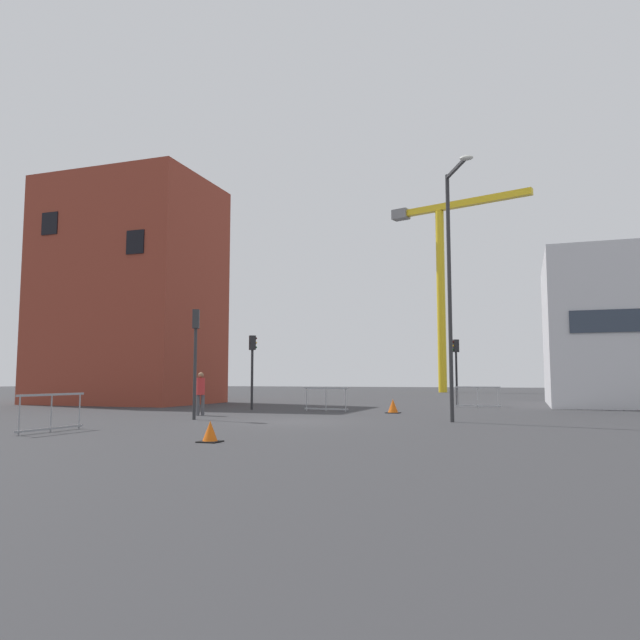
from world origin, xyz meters
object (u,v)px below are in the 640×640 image
object	(u,v)px
streetlamp_tall	(452,274)
traffic_cone_by_barrier	(210,432)
traffic_light_corner	(252,359)
traffic_light_median	(195,345)
construction_crane	(443,265)
traffic_cone_on_verge	(393,407)
traffic_light_far	(456,361)
pedestrian_walking	(201,390)

from	to	relation	value
streetlamp_tall	traffic_cone_by_barrier	distance (m)	10.73
traffic_light_corner	traffic_light_median	size ratio (longest dim) A/B	0.88
construction_crane	streetlamp_tall	distance (m)	44.31
traffic_cone_on_verge	traffic_cone_by_barrier	world-z (taller)	traffic_cone_on_verge
streetlamp_tall	traffic_light_far	size ratio (longest dim) A/B	2.41
streetlamp_tall	traffic_cone_by_barrier	bearing A→B (deg)	-120.39
construction_crane	traffic_light_median	xyz separation A→B (m)	(-3.59, -44.70, -10.86)
traffic_light_far	traffic_cone_on_verge	size ratio (longest dim) A/B	6.00
traffic_light_median	pedestrian_walking	xyz separation A→B (m)	(-1.02, 2.21, -1.70)
traffic_light_corner	traffic_cone_by_barrier	world-z (taller)	traffic_light_corner
construction_crane	traffic_light_far	bearing A→B (deg)	-81.83
construction_crane	traffic_cone_on_verge	bearing A→B (deg)	-86.33
streetlamp_tall	traffic_cone_on_verge	world-z (taller)	streetlamp_tall
traffic_light_far	traffic_light_median	xyz separation A→B (m)	(-7.93, -14.44, 0.25)
traffic_light_median	traffic_cone_on_verge	xyz separation A→B (m)	(6.05, 6.37, -2.44)
traffic_light_median	traffic_cone_by_barrier	size ratio (longest dim) A/B	8.04
streetlamp_tall	traffic_light_median	size ratio (longest dim) A/B	2.17
traffic_cone_by_barrier	traffic_light_median	bearing A→B (deg)	123.28
streetlamp_tall	traffic_light_corner	distance (m)	11.83
construction_crane	pedestrian_walking	size ratio (longest dim) A/B	11.68
traffic_light_corner	traffic_cone_by_barrier	distance (m)	14.81
construction_crane	traffic_cone_by_barrier	world-z (taller)	construction_crane
streetlamp_tall	pedestrian_walking	size ratio (longest dim) A/B	5.02
traffic_light_far	traffic_light_median	bearing A→B (deg)	-118.79
traffic_light_far	traffic_light_median	distance (m)	16.48
streetlamp_tall	pedestrian_walking	bearing A→B (deg)	176.40
traffic_light_corner	traffic_light_far	size ratio (longest dim) A/B	0.98
traffic_light_far	traffic_light_corner	bearing A→B (deg)	-140.02
streetlamp_tall	traffic_light_median	xyz separation A→B (m)	(-9.20, -1.57, -2.43)
traffic_light_corner	traffic_cone_by_barrier	bearing A→B (deg)	-68.64
traffic_light_far	pedestrian_walking	world-z (taller)	traffic_light_far
construction_crane	traffic_cone_on_verge	size ratio (longest dim) A/B	33.65
construction_crane	traffic_light_corner	bearing A→B (deg)	-96.88
traffic_light_corner	traffic_light_far	xyz separation A→B (m)	(8.90, 7.46, 0.05)
streetlamp_tall	construction_crane	bearing A→B (deg)	97.41
traffic_light_far	traffic_cone_by_barrier	world-z (taller)	traffic_light_far
traffic_light_far	pedestrian_walking	size ratio (longest dim) A/B	2.08
streetlamp_tall	traffic_light_far	distance (m)	13.21
traffic_light_median	traffic_cone_on_verge	world-z (taller)	traffic_light_median
construction_crane	traffic_light_median	world-z (taller)	construction_crane
construction_crane	traffic_light_far	distance (m)	32.53
traffic_light_corner	traffic_light_median	xyz separation A→B (m)	(0.96, -6.98, 0.29)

